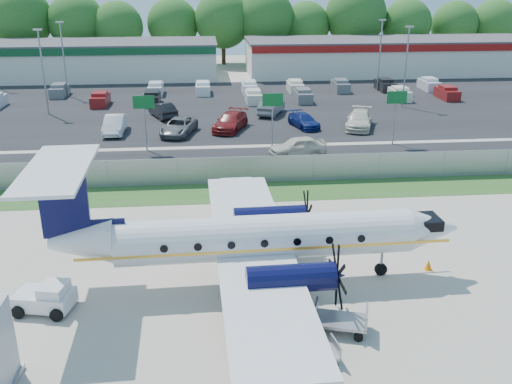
{
  "coord_description": "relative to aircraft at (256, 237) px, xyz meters",
  "views": [
    {
      "loc": [
        -2.9,
        -25.49,
        14.39
      ],
      "look_at": [
        0.0,
        6.0,
        2.3
      ],
      "focal_mm": 40.0,
      "sensor_mm": 36.0,
      "label": 1
    }
  ],
  "objects": [
    {
      "name": "cone_port_wing",
      "position": [
        -1.01,
        -5.92,
        -2.23
      ],
      "size": [
        0.35,
        0.35,
        0.5
      ],
      "color": "orange",
      "rests_on": "ground"
    },
    {
      "name": "building_east",
      "position": [
        26.62,
        62.57,
        0.16
      ],
      "size": [
        44.4,
        12.4,
        5.24
      ],
      "color": "white",
      "rests_on": "ground"
    },
    {
      "name": "parked_car_e",
      "position": [
        13.09,
        29.52,
        -2.47
      ],
      "size": [
        4.22,
        6.38,
        1.72
      ],
      "primitive_type": "imported",
      "rotation": [
        0.0,
        0.0,
        -0.34
      ],
      "color": "beige",
      "rests_on": "ground"
    },
    {
      "name": "pushback_tug",
      "position": [
        -9.7,
        -1.64,
        -1.82
      ],
      "size": [
        2.78,
        2.27,
        1.36
      ],
      "color": "silver",
      "rests_on": "ground"
    },
    {
      "name": "building_west",
      "position": [
        -23.38,
        62.57,
        0.16
      ],
      "size": [
        46.4,
        12.4,
        5.24
      ],
      "color": "white",
      "rests_on": "ground"
    },
    {
      "name": "baggage_cart_far",
      "position": [
        3.24,
        -4.47,
        -1.92
      ],
      "size": [
        2.57,
        1.96,
        1.19
      ],
      "color": "gray",
      "rests_on": "ground"
    },
    {
      "name": "light_pole_sw",
      "position": [
        -19.38,
        48.59,
        2.76
      ],
      "size": [
        0.9,
        0.35,
        9.09
      ],
      "color": "gray",
      "rests_on": "ground"
    },
    {
      "name": "sign_right",
      "position": [
        14.62,
        23.5,
        1.14
      ],
      "size": [
        1.8,
        0.26,
        5.0
      ],
      "color": "gray",
      "rests_on": "ground"
    },
    {
      "name": "parked_car_a",
      "position": [
        -10.95,
        29.71,
        -2.47
      ],
      "size": [
        1.82,
        5.22,
        1.72
      ],
      "primitive_type": "imported",
      "rotation": [
        0.0,
        0.0,
        -0.0
      ],
      "color": "silver",
      "rests_on": "ground"
    },
    {
      "name": "baggage_cart_near",
      "position": [
        1.75,
        -6.57,
        -2.04
      ],
      "size": [
        1.92,
        1.33,
        0.93
      ],
      "color": "gray",
      "rests_on": "ground"
    },
    {
      "name": "grass_verge",
      "position": [
        0.62,
        12.59,
        -2.46
      ],
      "size": [
        170.0,
        4.0,
        0.02
      ],
      "primitive_type": "cube",
      "color": "#2D561E",
      "rests_on": "ground"
    },
    {
      "name": "access_road",
      "position": [
        0.62,
        19.59,
        -2.46
      ],
      "size": [
        170.0,
        8.0,
        0.02
      ],
      "primitive_type": "cube",
      "color": "black",
      "rests_on": "ground"
    },
    {
      "name": "light_pole_ne",
      "position": [
        20.62,
        38.59,
        2.76
      ],
      "size": [
        0.9,
        0.35,
        9.09
      ],
      "color": "gray",
      "rests_on": "ground"
    },
    {
      "name": "aircraft",
      "position": [
        0.0,
        0.0,
        0.0
      ],
      "size": [
        20.56,
        20.3,
        6.4
      ],
      "color": "silver",
      "rests_on": "ground"
    },
    {
      "name": "cone_starboard_wing",
      "position": [
        1.51,
        9.05,
        -2.2
      ],
      "size": [
        0.4,
        0.4,
        0.57
      ],
      "color": "orange",
      "rests_on": "ground"
    },
    {
      "name": "far_parking_rows",
      "position": [
        0.62,
        45.59,
        -2.47
      ],
      "size": [
        56.0,
        10.0,
        1.6
      ],
      "primitive_type": null,
      "color": "gray",
      "rests_on": "ground"
    },
    {
      "name": "road_car_mid",
      "position": [
        5.45,
        20.81,
        -2.47
      ],
      "size": [
        5.12,
        2.72,
        1.66
      ],
      "primitive_type": "imported",
      "rotation": [
        0.0,
        0.0,
        -1.41
      ],
      "color": "beige",
      "rests_on": "ground"
    },
    {
      "name": "parked_car_b",
      "position": [
        -4.8,
        28.74,
        -2.47
      ],
      "size": [
        3.94,
        6.07,
        1.56
      ],
      "primitive_type": "imported",
      "rotation": [
        0.0,
        0.0,
        -0.26
      ],
      "color": "#595B5E",
      "rests_on": "ground"
    },
    {
      "name": "light_pole_se",
      "position": [
        20.62,
        48.59,
        2.76
      ],
      "size": [
        0.9,
        0.35,
        9.09
      ],
      "color": "gray",
      "rests_on": "ground"
    },
    {
      "name": "sign_left",
      "position": [
        -7.38,
        23.5,
        1.14
      ],
      "size": [
        1.8,
        0.26,
        5.0
      ],
      "color": "gray",
      "rests_on": "ground"
    },
    {
      "name": "cone_nose",
      "position": [
        9.07,
        0.49,
        -2.21
      ],
      "size": [
        0.39,
        0.39,
        0.56
      ],
      "color": "orange",
      "rests_on": "ground"
    },
    {
      "name": "perimeter_fence",
      "position": [
        0.62,
        14.59,
        -1.47
      ],
      "size": [
        120.0,
        0.06,
        1.99
      ],
      "color": "gray",
      "rests_on": "ground"
    },
    {
      "name": "parking_lot",
      "position": [
        0.62,
        40.59,
        -2.46
      ],
      "size": [
        170.0,
        32.0,
        0.02
      ],
      "primitive_type": "cube",
      "color": "black",
      "rests_on": "ground"
    },
    {
      "name": "parked_car_f",
      "position": [
        -6.71,
        35.76,
        -2.47
      ],
      "size": [
        3.5,
        5.26,
        1.64
      ],
      "primitive_type": "imported",
      "rotation": [
        0.0,
        0.0,
        3.53
      ],
      "color": "black",
      "rests_on": "ground"
    },
    {
      "name": "parked_car_c",
      "position": [
        0.23,
        29.98,
        -2.47
      ],
      "size": [
        4.28,
        6.29,
        1.69
      ],
      "primitive_type": "imported",
      "rotation": [
        0.0,
        0.0,
        -0.36
      ],
      "color": "maroon",
      "rests_on": "ground"
    },
    {
      "name": "ground",
      "position": [
        0.62,
        0.59,
        -2.47
      ],
      "size": [
        170.0,
        170.0,
        0.0
      ],
      "primitive_type": "plane",
      "color": "#B9AE9D",
      "rests_on": "ground"
    },
    {
      "name": "tree_line",
      "position": [
        0.62,
        74.59,
        -2.47
      ],
      "size": [
        112.0,
        6.0,
        14.0
      ],
      "primitive_type": null,
      "color": "#245C1B",
      "rests_on": "ground"
    },
    {
      "name": "parked_car_g",
      "position": [
        5.03,
        36.28,
        -2.47
      ],
      "size": [
        3.63,
        5.49,
        1.71
      ],
      "primitive_type": "imported",
      "rotation": [
        0.0,
        0.0,
        2.76
      ],
      "color": "#595B5E",
      "rests_on": "ground"
    },
    {
      "name": "sign_mid",
      "position": [
        3.62,
        23.5,
        1.14
      ],
      "size": [
        1.8,
        0.26,
        5.0
      ],
      "color": "gray",
      "rests_on": "ground"
    },
    {
      "name": "light_pole_nw",
      "position": [
        -19.38,
        38.59,
        2.76
      ],
      "size": [
        0.9,
        0.35,
        9.09
      ],
      "color": "gray",
      "rests_on": "ground"
    },
    {
      "name": "parked_car_d",
      "position": [
        7.62,
        30.32,
        -2.47
      ],
      "size": [
        3.15,
        5.07,
        1.37
      ],
      "primitive_type": "imported",
      "rotation": [
        0.0,
        0.0,
        0.28
      ],
      "color": "navy",
      "rests_on": "ground"
    }
  ]
}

